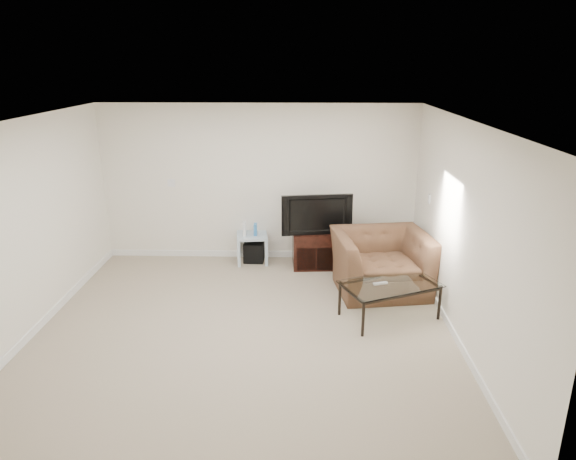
{
  "coord_description": "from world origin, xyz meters",
  "views": [
    {
      "loc": [
        0.68,
        -5.47,
        3.1
      ],
      "look_at": [
        0.5,
        1.2,
        0.9
      ],
      "focal_mm": 32.0,
      "sensor_mm": 36.0,
      "label": 1
    }
  ],
  "objects_px": {
    "recliner": "(382,253)",
    "television": "(316,213)",
    "subwoofer": "(254,251)",
    "tv_stand": "(315,249)",
    "coffee_table": "(389,300)",
    "side_table": "(252,248)"
  },
  "relations": [
    {
      "from": "subwoofer",
      "to": "television",
      "type": "bearing_deg",
      "value": -12.71
    },
    {
      "from": "recliner",
      "to": "subwoofer",
      "type": "bearing_deg",
      "value": 142.69
    },
    {
      "from": "subwoofer",
      "to": "coffee_table",
      "type": "bearing_deg",
      "value": -44.91
    },
    {
      "from": "tv_stand",
      "to": "recliner",
      "type": "relative_size",
      "value": 0.54
    },
    {
      "from": "recliner",
      "to": "television",
      "type": "bearing_deg",
      "value": 129.37
    },
    {
      "from": "side_table",
      "to": "subwoofer",
      "type": "height_order",
      "value": "side_table"
    },
    {
      "from": "recliner",
      "to": "coffee_table",
      "type": "height_order",
      "value": "recliner"
    },
    {
      "from": "side_table",
      "to": "tv_stand",
      "type": "bearing_deg",
      "value": -9.59
    },
    {
      "from": "side_table",
      "to": "coffee_table",
      "type": "height_order",
      "value": "same"
    },
    {
      "from": "television",
      "to": "recliner",
      "type": "height_order",
      "value": "television"
    },
    {
      "from": "tv_stand",
      "to": "coffee_table",
      "type": "bearing_deg",
      "value": -65.71
    },
    {
      "from": "television",
      "to": "subwoofer",
      "type": "height_order",
      "value": "television"
    },
    {
      "from": "side_table",
      "to": "recliner",
      "type": "height_order",
      "value": "recliner"
    },
    {
      "from": "television",
      "to": "side_table",
      "type": "height_order",
      "value": "television"
    },
    {
      "from": "tv_stand",
      "to": "subwoofer",
      "type": "xyz_separation_m",
      "value": [
        -0.98,
        0.19,
        -0.12
      ]
    },
    {
      "from": "television",
      "to": "coffee_table",
      "type": "distance_m",
      "value": 1.99
    },
    {
      "from": "tv_stand",
      "to": "recliner",
      "type": "bearing_deg",
      "value": -47.03
    },
    {
      "from": "tv_stand",
      "to": "television",
      "type": "distance_m",
      "value": 0.6
    },
    {
      "from": "television",
      "to": "side_table",
      "type": "xyz_separation_m",
      "value": [
        -1.01,
        0.2,
        -0.66
      ]
    },
    {
      "from": "subwoofer",
      "to": "coffee_table",
      "type": "xyz_separation_m",
      "value": [
        1.88,
        -1.88,
        0.07
      ]
    },
    {
      "from": "tv_stand",
      "to": "coffee_table",
      "type": "xyz_separation_m",
      "value": [
        0.9,
        -1.68,
        -0.06
      ]
    },
    {
      "from": "subwoofer",
      "to": "tv_stand",
      "type": "bearing_deg",
      "value": -11.12
    }
  ]
}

